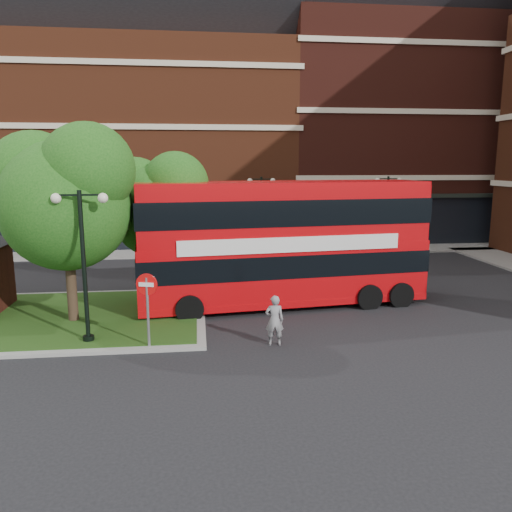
{
  "coord_description": "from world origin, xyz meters",
  "views": [
    {
      "loc": [
        -1.89,
        -15.77,
        5.82
      ],
      "look_at": [
        0.5,
        4.52,
        2.0
      ],
      "focal_mm": 35.0,
      "sensor_mm": 36.0,
      "label": 1
    }
  ],
  "objects": [
    {
      "name": "ground",
      "position": [
        0.0,
        0.0,
        0.0
      ],
      "size": [
        120.0,
        120.0,
        0.0
      ],
      "primitive_type": "plane",
      "color": "black",
      "rests_on": "ground"
    },
    {
      "name": "pavement_far",
      "position": [
        0.0,
        16.5,
        0.06
      ],
      "size": [
        44.0,
        3.0,
        0.12
      ],
      "primitive_type": "cube",
      "color": "slate",
      "rests_on": "ground"
    },
    {
      "name": "terrace_far_left",
      "position": [
        -8.0,
        24.0,
        7.0
      ],
      "size": [
        26.0,
        12.0,
        14.0
      ],
      "primitive_type": "cube",
      "color": "maroon",
      "rests_on": "ground"
    },
    {
      "name": "terrace_far_right",
      "position": [
        14.0,
        24.0,
        8.0
      ],
      "size": [
        18.0,
        12.0,
        16.0
      ],
      "primitive_type": "cube",
      "color": "#471911",
      "rests_on": "ground"
    },
    {
      "name": "traffic_island",
      "position": [
        -8.0,
        3.0,
        0.07
      ],
      "size": [
        12.6,
        7.6,
        0.15
      ],
      "color": "gray",
      "rests_on": "ground"
    },
    {
      "name": "tree_island_west",
      "position": [
        -6.6,
        2.58,
        4.79
      ],
      "size": [
        5.4,
        4.71,
        7.21
      ],
      "color": "#2D2116",
      "rests_on": "ground"
    },
    {
      "name": "tree_island_east",
      "position": [
        -3.58,
        5.06,
        4.24
      ],
      "size": [
        4.46,
        3.9,
        6.29
      ],
      "color": "#2D2116",
      "rests_on": "ground"
    },
    {
      "name": "lamp_island",
      "position": [
        -5.5,
        0.2,
        2.83
      ],
      "size": [
        1.72,
        0.36,
        5.0
      ],
      "color": "black",
      "rests_on": "ground"
    },
    {
      "name": "lamp_far_left",
      "position": [
        2.0,
        14.5,
        2.83
      ],
      "size": [
        1.72,
        0.36,
        5.0
      ],
      "color": "black",
      "rests_on": "ground"
    },
    {
      "name": "lamp_far_right",
      "position": [
        10.0,
        14.5,
        2.83
      ],
      "size": [
        1.72,
        0.36,
        5.0
      ],
      "color": "black",
      "rests_on": "ground"
    },
    {
      "name": "bus",
      "position": [
        1.54,
        4.0,
        2.93
      ],
      "size": [
        11.92,
        3.96,
        4.46
      ],
      "rotation": [
        0.0,
        0.0,
        0.11
      ],
      "color": "#B6070B",
      "rests_on": "ground"
    },
    {
      "name": "woman",
      "position": [
        0.5,
        -0.54,
        0.83
      ],
      "size": [
        0.63,
        0.44,
        1.66
      ],
      "primitive_type": "imported",
      "rotation": [
        0.0,
        0.0,
        3.08
      ],
      "color": "gray",
      "rests_on": "ground"
    },
    {
      "name": "car_silver",
      "position": [
        -2.85,
        14.5,
        0.62
      ],
      "size": [
        3.64,
        1.49,
        1.23
      ],
      "primitive_type": "imported",
      "rotation": [
        0.0,
        0.0,
        1.56
      ],
      "color": "silver",
      "rests_on": "ground"
    },
    {
      "name": "car_white",
      "position": [
        7.72,
        16.0,
        0.78
      ],
      "size": [
        4.76,
        1.73,
        1.56
      ],
      "primitive_type": "imported",
      "rotation": [
        0.0,
        0.0,
        1.55
      ],
      "color": "silver",
      "rests_on": "ground"
    },
    {
      "name": "no_entry_sign",
      "position": [
        -3.5,
        -0.5,
        1.76
      ],
      "size": [
        0.67,
        0.24,
        2.47
      ],
      "rotation": [
        0.0,
        0.0,
        -0.29
      ],
      "color": "slate",
      "rests_on": "ground"
    }
  ]
}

